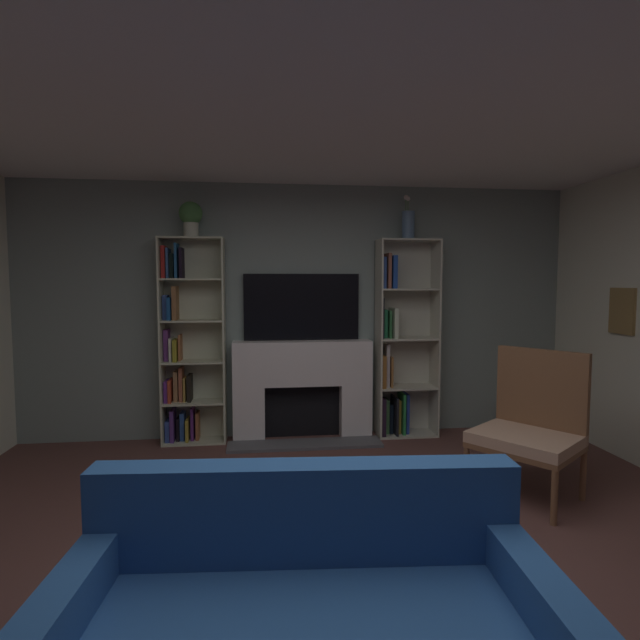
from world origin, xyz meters
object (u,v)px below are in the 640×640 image
Objects in this scene: bookshelf_right at (399,347)px; potted_plant at (191,217)px; tv at (302,307)px; vase_with_flowers at (408,224)px; armchair at (531,425)px; fireplace at (303,386)px; bookshelf_left at (187,347)px.

bookshelf_right is 5.95× the size of potted_plant.
tv is 1.11m from bookshelf_right.
vase_with_flowers is (0.07, -0.04, 1.28)m from bookshelf_right.
tv reaches higher than armchair.
armchair is (1.60, -1.59, -0.00)m from fireplace.
tv is 1.09× the size of armchair.
vase_with_flowers is (2.26, -0.05, 1.24)m from bookshelf_left.
bookshelf_left is 4.54× the size of vase_with_flowers.
potted_plant is (-2.12, -0.04, 1.32)m from bookshelf_right.
fireplace is 0.82m from tv.
bookshelf_left is 5.95× the size of potted_plant.
bookshelf_left reaches higher than armchair.
bookshelf_right is at bearing -0.44° from bookshelf_left.
potted_plant is 2.19m from vase_with_flowers.
fireplace is 4.41× the size of potted_plant.
fireplace is 1.27× the size of tv.
vase_with_flowers is (1.09, -0.02, 1.67)m from fireplace.
vase_with_flowers reaches higher than potted_plant.
fireplace is at bearing 1.23° from potted_plant.
tv is 3.46× the size of potted_plant.
armchair is at bearing -72.22° from vase_with_flowers.
potted_plant is 0.76× the size of vase_with_flowers.
tv is at bearing 90.00° from fireplace.
bookshelf_left is 1.00× the size of bookshelf_right.
vase_with_flowers is at bearing -1.23° from fireplace.
fireplace is at bearing 135.13° from armchair.
potted_plant is (-1.09, -0.12, 0.90)m from tv.
bookshelf_right is at bearing 154.39° from vase_with_flowers.
tv is (0.00, 0.10, 0.82)m from fireplace.
vase_with_flowers is at bearing 107.78° from armchair.
bookshelf_right reaches higher than armchair.
fireplace is at bearing 178.77° from vase_with_flowers.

